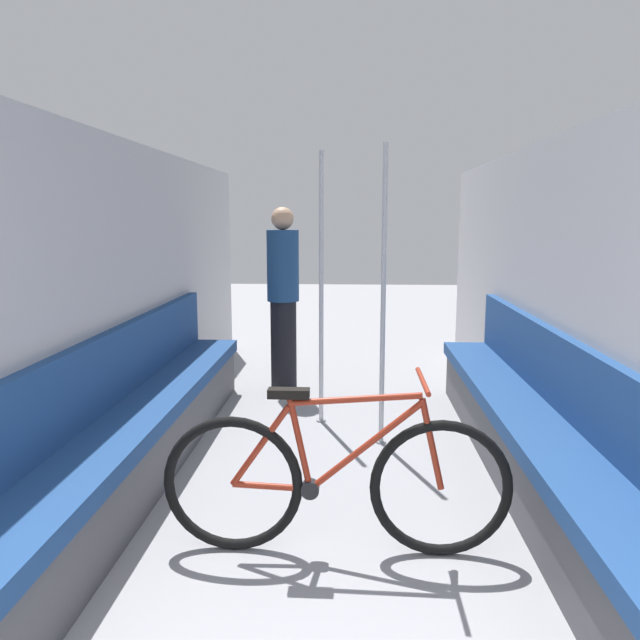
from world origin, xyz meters
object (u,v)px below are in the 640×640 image
bench_seat_row_left (119,449)px  bicycle (336,482)px  bench_seat_row_right (550,458)px  grab_pole_near (383,302)px  grab_pole_far (321,294)px  passenger_standing (283,297)px

bench_seat_row_left → bicycle: bench_seat_row_left is taller
bench_seat_row_right → grab_pole_near: 1.56m
bench_seat_row_left → grab_pole_far: grab_pole_far is taller
bicycle → grab_pole_far: size_ratio=0.80×
bench_seat_row_left → grab_pole_near: bearing=33.8°
bench_seat_row_right → grab_pole_near: grab_pole_near is taller
passenger_standing → grab_pole_far: bearing=5.3°
bench_seat_row_right → grab_pole_far: bearing=131.8°
bicycle → passenger_standing: (-0.58, 2.92, 0.53)m
grab_pole_far → passenger_standing: 1.01m
bench_seat_row_right → bicycle: 1.29m
bench_seat_row_right → grab_pole_far: size_ratio=2.24×
bench_seat_row_left → bench_seat_row_right: bearing=0.0°
bench_seat_row_right → grab_pole_far: grab_pole_far is taller
grab_pole_near → bicycle: bearing=-100.8°
bench_seat_row_left → passenger_standing: 2.59m
bicycle → bench_seat_row_right: bearing=4.6°
bench_seat_row_left → grab_pole_near: 2.02m
bench_seat_row_left → grab_pole_near: (1.57, 1.05, 0.73)m
grab_pole_near → passenger_standing: (-0.87, 1.38, -0.15)m
bench_seat_row_right → passenger_standing: size_ratio=2.77×
grab_pole_near → passenger_standing: 1.64m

